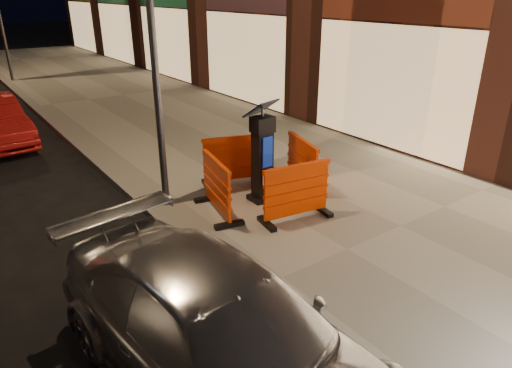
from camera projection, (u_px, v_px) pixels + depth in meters
ground_plane at (251, 301)px, 5.91m from camera, size 120.00×120.00×0.00m
sidewalk at (400, 230)px, 7.50m from camera, size 6.00×60.00×0.15m
kerb at (251, 296)px, 5.89m from camera, size 0.30×60.00×0.15m
parking_kiosk at (262, 155)px, 8.07m from camera, size 0.67×0.67×1.75m
barrier_front at (296, 192)px, 7.51m from camera, size 1.31×0.70×0.97m
barrier_back at (233, 160)px, 8.93m from camera, size 1.35×0.85×0.97m
barrier_kerbside at (217, 187)px, 7.71m from camera, size 0.76×1.33×0.97m
barrier_bldgside at (302, 164)px, 8.73m from camera, size 0.84×1.34×0.97m
street_lamp_mid at (152, 29)px, 7.05m from camera, size 0.12×0.12×6.00m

